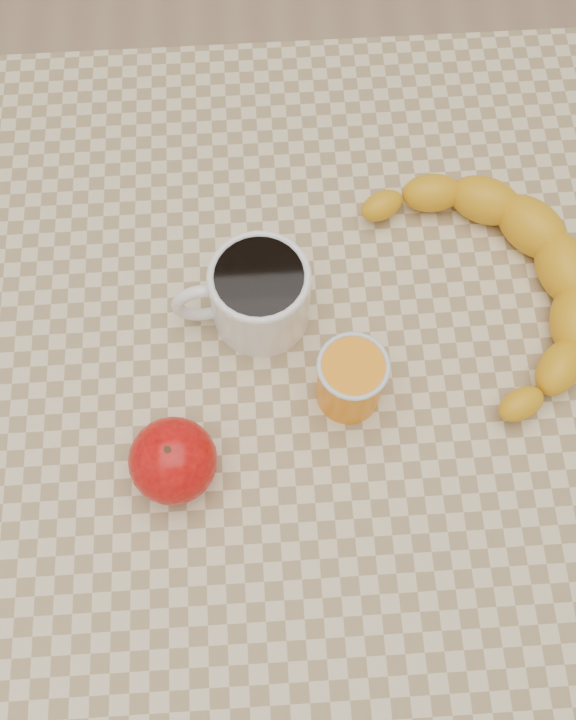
{
  "coord_description": "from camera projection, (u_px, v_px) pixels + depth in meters",
  "views": [
    {
      "loc": [
        -0.02,
        -0.28,
        1.46
      ],
      "look_at": [
        0.0,
        0.0,
        0.77
      ],
      "focal_mm": 40.0,
      "sensor_mm": 36.0,
      "label": 1
    }
  ],
  "objects": [
    {
      "name": "banana",
      "position": [
        496.0,
        281.0,
        0.77
      ],
      "size": [
        0.39,
        0.44,
        0.05
      ],
      "primitive_type": null,
      "rotation": [
        0.0,
        0.0,
        0.27
      ],
      "color": "gold",
      "rests_on": "table"
    },
    {
      "name": "coffee_mug",
      "position": [
        257.0,
        294.0,
        0.74
      ],
      "size": [
        0.13,
        0.1,
        0.08
      ],
      "color": "white",
      "rests_on": "table"
    },
    {
      "name": "apple",
      "position": [
        173.0,
        461.0,
        0.69
      ],
      "size": [
        0.08,
        0.08,
        0.07
      ],
      "color": "#8E0408",
      "rests_on": "table"
    },
    {
      "name": "table",
      "position": [
        288.0,
        398.0,
        0.84
      ],
      "size": [
        0.8,
        0.8,
        0.75
      ],
      "color": "beige",
      "rests_on": "ground"
    },
    {
      "name": "orange_juice_glass",
      "position": [
        351.0,
        380.0,
        0.72
      ],
      "size": [
        0.06,
        0.06,
        0.07
      ],
      "color": "orange",
      "rests_on": "table"
    },
    {
      "name": "ground",
      "position": [
        288.0,
        520.0,
        1.46
      ],
      "size": [
        3.0,
        3.0,
        0.0
      ],
      "primitive_type": "plane",
      "color": "tan",
      "rests_on": "ground"
    }
  ]
}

